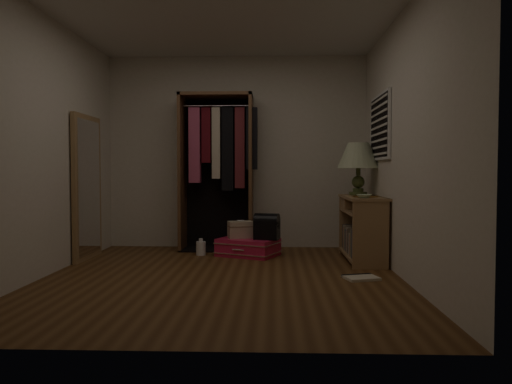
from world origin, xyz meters
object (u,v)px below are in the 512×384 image
open_wardrobe (219,159)px  train_case (240,229)px  floor_mirror (87,187)px  table_lamp (358,157)px  black_bag (267,226)px  pink_suitcase (248,247)px  console_bookshelf (361,227)px  white_jug (201,248)px

open_wardrobe → train_case: bearing=-54.1°
floor_mirror → train_case: bearing=10.8°
floor_mirror → train_case: floor_mirror is taller
table_lamp → floor_mirror: bearing=-174.1°
floor_mirror → black_bag: 2.19m
train_case → pink_suitcase: bearing=-46.7°
floor_mirror → pink_suitcase: 2.05m
pink_suitcase → console_bookshelf: bearing=14.1°
white_jug → open_wardrobe: bearing=68.7°
table_lamp → white_jug: (-1.94, -0.03, -1.13)m
black_bag → white_jug: (-0.82, 0.10, -0.29)m
table_lamp → train_case: bearing=179.7°
console_bookshelf → train_case: size_ratio=3.21×
console_bookshelf → floor_mirror: size_ratio=0.66×
train_case → white_jug: (-0.49, -0.03, -0.23)m
open_wardrobe → floor_mirror: open_wardrobe is taller
table_lamp → white_jug: table_lamp is taller
floor_mirror → pink_suitcase: size_ratio=2.01×
pink_suitcase → white_jug: (-0.59, 0.03, -0.02)m
console_bookshelf → pink_suitcase: console_bookshelf is taller
open_wardrobe → black_bag: open_wardrobe is taller
floor_mirror → train_case: 1.90m
open_wardrobe → white_jug: bearing=-111.3°
console_bookshelf → table_lamp: size_ratio=1.76×
black_bag → pink_suitcase: bearing=176.9°
console_bookshelf → open_wardrobe: 2.06m
floor_mirror → table_lamp: bearing=5.9°
floor_mirror → table_lamp: size_ratio=2.67×
train_case → console_bookshelf: bearing=-26.9°
train_case → table_lamp: table_lamp is taller
black_bag → white_jug: 0.87m
white_jug → floor_mirror: bearing=-166.8°
white_jug → train_case: bearing=4.0°
open_wardrobe → floor_mirror: 1.71m
console_bookshelf → open_wardrobe: (-1.75, 0.73, 0.82)m
floor_mirror → black_bag: bearing=5.5°
open_wardrobe → pink_suitcase: size_ratio=2.43×
white_jug → table_lamp: bearing=0.8°
pink_suitcase → train_case: (-0.10, 0.06, 0.21)m
black_bag → white_jug: size_ratio=1.59×
console_bookshelf → white_jug: 1.97m
open_wardrobe → white_jug: open_wardrobe is taller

